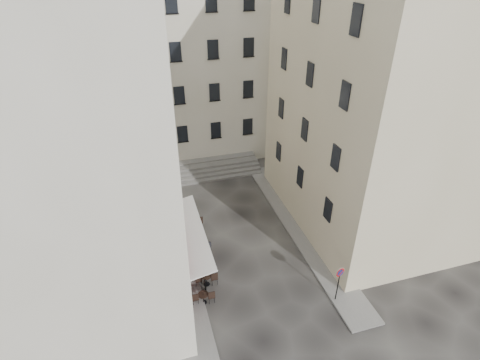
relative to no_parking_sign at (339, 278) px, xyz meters
name	(u,v)px	position (x,y,z in m)	size (l,w,h in m)	color
ground	(253,268)	(-3.73, 3.77, -1.77)	(90.00, 90.00, 0.00)	black
sidewalk_left	(173,241)	(-8.23, 7.77, -1.71)	(2.00, 22.00, 0.12)	slate
sidewalk_right	(299,227)	(0.77, 6.77, -1.71)	(2.00, 18.00, 0.12)	slate
building_left	(33,115)	(-14.23, 6.77, 8.54)	(12.20, 16.20, 20.60)	beige
building_right	(392,93)	(6.77, 7.27, 7.54)	(12.20, 14.20, 18.60)	beige
building_back	(180,53)	(-4.73, 22.77, 7.54)	(18.20, 10.20, 18.60)	beige
cafe_storefront	(180,249)	(-8.05, 4.77, 0.11)	(1.74, 7.30, 3.50)	#490D0A
stone_steps	(210,169)	(-3.73, 16.35, -1.37)	(9.00, 3.15, 0.80)	#585654
bollard_near	(205,285)	(-6.98, 2.77, -1.24)	(0.12, 0.12, 0.98)	black
bollard_mid	(194,246)	(-6.98, 6.27, -1.24)	(0.12, 0.12, 0.98)	black
bollard_far	(186,216)	(-6.98, 9.77, -1.24)	(0.12, 0.12, 0.98)	black
no_parking_sign	(339,278)	(0.00, 0.00, 0.00)	(0.56, 0.18, 2.49)	black
bistro_table_a	(203,297)	(-7.28, 1.98, -1.30)	(1.29, 0.60, 0.91)	black
bistro_table_b	(206,279)	(-6.82, 3.29, -1.29)	(1.32, 0.62, 0.93)	black
bistro_table_c	(198,256)	(-6.94, 5.41, -1.33)	(1.22, 0.57, 0.86)	black
bistro_table_d	(197,244)	(-6.78, 6.48, -1.29)	(1.33, 0.62, 0.93)	black
bistro_table_e	(193,222)	(-6.63, 8.89, -1.26)	(1.41, 0.66, 0.99)	black
pedestrian	(209,252)	(-6.24, 5.15, -0.93)	(0.61, 0.40, 1.67)	black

